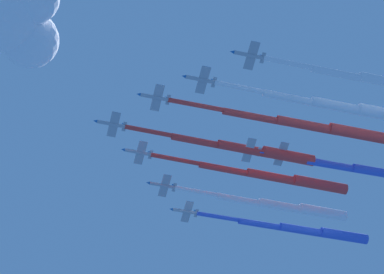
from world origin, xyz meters
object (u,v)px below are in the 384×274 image
(jet_port_mid, at_px, (341,106))
(jet_trail_port, at_px, (381,172))
(jet_lead, at_px, (245,149))
(jet_starboard_outer, at_px, (305,230))
(jet_port_inner, at_px, (310,125))
(jet_starboard_inner, at_px, (276,177))
(jet_starboard_mid, at_px, (284,206))

(jet_port_mid, bearing_deg, jet_trail_port, 3.54)
(jet_lead, xyz_separation_m, jet_starboard_outer, (47.99, 4.76, 0.02))
(jet_lead, bearing_deg, jet_starboard_outer, 5.66)
(jet_lead, height_order, jet_port_inner, jet_port_inner)
(jet_starboard_outer, bearing_deg, jet_lead, -174.34)
(jet_port_mid, height_order, jet_trail_port, jet_port_mid)
(jet_port_inner, xyz_separation_m, jet_starboard_outer, (43.43, 25.19, -2.41))
(jet_lead, distance_m, jet_starboard_inner, 18.86)
(jet_starboard_inner, height_order, jet_port_mid, jet_starboard_inner)
(jet_port_mid, relative_size, jet_trail_port, 0.96)
(jet_port_mid, distance_m, jet_starboard_outer, 60.16)
(jet_port_inner, relative_size, jet_starboard_inner, 1.03)
(jet_lead, relative_size, jet_trail_port, 0.96)
(jet_port_mid, relative_size, jet_starboard_outer, 0.98)
(jet_port_mid, xyz_separation_m, jet_starboard_mid, (30.87, 36.50, -0.73))
(jet_port_inner, xyz_separation_m, jet_trail_port, (29.10, -9.87, -2.94))
(jet_port_mid, bearing_deg, jet_lead, 91.11)
(jet_trail_port, bearing_deg, jet_port_mid, -176.46)
(jet_lead, relative_size, jet_starboard_inner, 0.92)
(jet_port_mid, height_order, jet_starboard_outer, jet_port_mid)
(jet_lead, relative_size, jet_starboard_mid, 1.00)
(jet_starboard_inner, xyz_separation_m, jet_port_mid, (-18.17, -31.97, -0.95))
(jet_port_mid, bearing_deg, jet_starboard_inner, 60.39)
(jet_lead, height_order, jet_starboard_outer, jet_starboard_outer)
(jet_port_inner, height_order, jet_starboard_mid, jet_port_inner)
(jet_starboard_outer, height_order, jet_trail_port, jet_starboard_outer)
(jet_starboard_inner, bearing_deg, jet_trail_port, -63.59)
(jet_starboard_inner, distance_m, jet_port_mid, 36.79)
(jet_starboard_mid, bearing_deg, jet_lead, -172.48)
(jet_lead, height_order, jet_trail_port, jet_lead)
(jet_starboard_mid, bearing_deg, jet_port_inner, -137.62)
(jet_lead, distance_m, jet_starboard_outer, 48.22)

